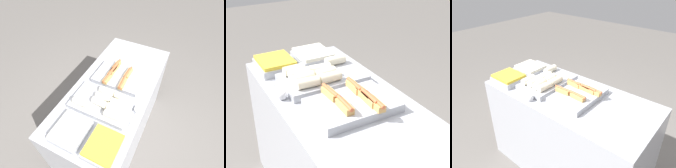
# 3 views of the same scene
# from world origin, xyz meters

# --- Properties ---
(counter) EXTENTS (1.52, 0.70, 0.90)m
(counter) POSITION_xyz_m (0.00, 0.00, 0.45)
(counter) COLOR #A8AAB2
(counter) RESTS_ON ground_plane
(tray_hotdogs) EXTENTS (0.36, 0.46, 0.10)m
(tray_hotdogs) POSITION_xyz_m (0.10, 0.00, 0.93)
(tray_hotdogs) COLOR #A8AAB2
(tray_hotdogs) RESTS_ON counter
(tray_wraps) EXTENTS (0.31, 0.51, 0.11)m
(tray_wraps) POSITION_xyz_m (-0.25, -0.02, 0.94)
(tray_wraps) COLOR #A8AAB2
(tray_wraps) RESTS_ON counter
(tray_side_front) EXTENTS (0.27, 0.24, 0.07)m
(tray_side_front) POSITION_xyz_m (-0.58, -0.19, 0.93)
(tray_side_front) COLOR #A8AAB2
(tray_side_front) RESTS_ON counter
(tray_side_back) EXTENTS (0.27, 0.24, 0.07)m
(tray_side_back) POSITION_xyz_m (-0.58, 0.09, 0.93)
(tray_side_back) COLOR #A8AAB2
(tray_side_back) RESTS_ON counter
(serving_spoon_near) EXTENTS (0.23, 0.06, 0.06)m
(serving_spoon_near) POSITION_xyz_m (-0.19, -0.29, 0.92)
(serving_spoon_near) COLOR silver
(serving_spoon_near) RESTS_ON counter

